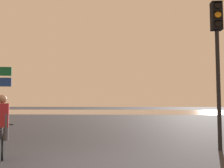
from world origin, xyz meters
TOP-DOWN VIEW (x-y plane):
  - ground_plane at (0.00, 0.00)m, footprint 120.00×120.00m
  - water_strip at (0.00, 29.80)m, footprint 80.00×16.00m
  - traffic_light_near_right at (3.92, 2.23)m, footprint 0.32×0.34m
  - cyclist at (-1.76, 0.06)m, footprint 0.74×1.60m

SIDE VIEW (x-z plane):
  - ground_plane at x=0.00m, z-range 0.00..0.00m
  - water_strip at x=0.00m, z-range 0.00..0.01m
  - cyclist at x=-1.76m, z-range 0.01..1.63m
  - traffic_light_near_right at x=3.92m, z-range 0.88..5.46m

